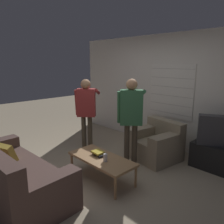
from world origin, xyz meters
TOP-DOWN VIEW (x-y plane):
  - ground_plane at (0.00, 0.00)m, footprint 16.00×16.00m
  - wall_back at (0.01, 2.03)m, footprint 5.20×0.08m
  - couch_blue at (-0.30, -1.36)m, footprint 2.11×1.03m
  - armchair_beige at (0.44, 1.27)m, footprint 1.00×0.94m
  - coffee_table at (0.30, -0.09)m, footprint 1.18×0.53m
  - tv_stand at (1.55, 1.66)m, footprint 0.96×0.47m
  - tv at (1.55, 1.66)m, footprint 0.83×0.56m
  - person_left_standing at (-0.86, 0.50)m, footprint 0.47×0.78m
  - person_right_standing at (0.33, 0.60)m, footprint 0.48×0.81m
  - book_stack at (0.19, -0.06)m, footprint 0.26×0.19m
  - soda_can at (0.45, -0.14)m, footprint 0.07×0.07m
  - spare_remote at (0.22, 0.02)m, footprint 0.11×0.13m

SIDE VIEW (x-z plane):
  - ground_plane at x=0.00m, z-range 0.00..0.00m
  - tv_stand at x=1.55m, z-range 0.00..0.48m
  - couch_blue at x=-0.30m, z-range -0.13..0.75m
  - armchair_beige at x=0.44m, z-range -0.07..0.70m
  - coffee_table at x=0.30m, z-range 0.16..0.55m
  - spare_remote at x=0.22m, z-range 0.39..0.42m
  - book_stack at x=0.19m, z-range 0.39..0.46m
  - soda_can at x=0.45m, z-range 0.39..0.52m
  - tv at x=1.55m, z-range 0.48..1.02m
  - person_left_standing at x=-0.86m, z-range 0.21..1.80m
  - person_right_standing at x=0.33m, z-range 0.22..1.88m
  - wall_back at x=0.01m, z-range 0.00..2.55m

